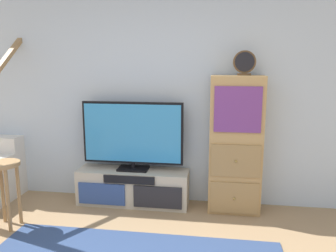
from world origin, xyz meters
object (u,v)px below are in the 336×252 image
object	(u,v)px
side_cabinet	(235,145)
desk_clock	(244,63)
bar_stool_far	(4,179)
television	(133,134)
media_console	(133,187)

from	to	relation	value
side_cabinet	desk_clock	bearing A→B (deg)	-13.88
desk_clock	bar_stool_far	bearing A→B (deg)	-162.78
television	side_cabinet	bearing A→B (deg)	-0.65
side_cabinet	desk_clock	distance (m)	0.91
television	desk_clock	xyz separation A→B (m)	(1.25, -0.03, 0.83)
media_console	television	distance (m)	0.65
media_console	desk_clock	size ratio (longest dim) A/B	5.00
media_console	bar_stool_far	size ratio (longest dim) A/B	1.91
desk_clock	side_cabinet	bearing A→B (deg)	166.12
media_console	bar_stool_far	xyz separation A→B (m)	(-1.16, -0.75, 0.31)
side_cabinet	desk_clock	xyz separation A→B (m)	(0.06, -0.02, 0.91)
side_cabinet	bar_stool_far	distance (m)	2.48
side_cabinet	desk_clock	size ratio (longest dim) A/B	5.84
television	side_cabinet	size ratio (longest dim) A/B	0.77
side_cabinet	desk_clock	world-z (taller)	desk_clock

